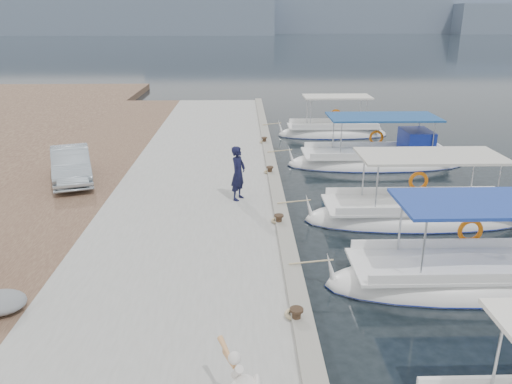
# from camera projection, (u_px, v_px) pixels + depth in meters

# --- Properties ---
(ground) EXTENTS (400.00, 400.00, 0.00)m
(ground) POSITION_uv_depth(u_px,v_px,m) (295.00, 264.00, 13.54)
(ground) COLOR black
(ground) RESTS_ON ground
(concrete_quay) EXTENTS (6.00, 40.00, 0.50)m
(concrete_quay) POSITION_uv_depth(u_px,v_px,m) (199.00, 194.00, 18.09)
(concrete_quay) COLOR #9C9C97
(concrete_quay) RESTS_ON ground
(quay_curb) EXTENTS (0.44, 40.00, 0.12)m
(quay_curb) POSITION_uv_depth(u_px,v_px,m) (276.00, 185.00, 18.06)
(quay_curb) COLOR gray
(quay_curb) RESTS_ON concrete_quay
(cobblestone_strip) EXTENTS (4.00, 40.00, 0.50)m
(cobblestone_strip) POSITION_uv_depth(u_px,v_px,m) (60.00, 195.00, 17.96)
(cobblestone_strip) COLOR brown
(cobblestone_strip) RESTS_ON ground
(distant_hills) EXTENTS (330.00, 60.00, 18.00)m
(distant_hills) POSITION_uv_depth(u_px,v_px,m) (318.00, 13.00, 201.74)
(distant_hills) COLOR slate
(distant_hills) RESTS_ON ground
(fishing_caique_b) EXTENTS (7.42, 2.30, 2.83)m
(fishing_caique_b) POSITION_uv_depth(u_px,v_px,m) (472.00, 280.00, 12.43)
(fishing_caique_b) COLOR white
(fishing_caique_b) RESTS_ON ground
(fishing_caique_c) EXTENTS (7.50, 2.33, 2.83)m
(fishing_caique_c) POSITION_uv_depth(u_px,v_px,m) (418.00, 217.00, 16.38)
(fishing_caique_c) COLOR white
(fishing_caique_c) RESTS_ON ground
(fishing_caique_d) EXTENTS (7.94, 2.52, 2.83)m
(fishing_caique_d) POSITION_uv_depth(u_px,v_px,m) (377.00, 161.00, 22.45)
(fishing_caique_d) COLOR white
(fishing_caique_d) RESTS_ON ground
(fishing_caique_e) EXTENTS (6.13, 1.98, 2.83)m
(fishing_caique_e) POSITION_uv_depth(u_px,v_px,m) (333.00, 134.00, 28.02)
(fishing_caique_e) COLOR white
(fishing_caique_e) RESTS_ON ground
(mooring_bollards) EXTENTS (0.28, 20.28, 0.33)m
(mooring_bollards) POSITION_uv_depth(u_px,v_px,m) (279.00, 219.00, 14.71)
(mooring_bollards) COLOR black
(mooring_bollards) RESTS_ON concrete_quay
(fisherman) EXTENTS (0.69, 0.79, 1.83)m
(fisherman) POSITION_uv_depth(u_px,v_px,m) (238.00, 173.00, 16.58)
(fisherman) COLOR black
(fisherman) RESTS_ON concrete_quay
(parked_car) EXTENTS (2.53, 4.05, 1.26)m
(parked_car) POSITION_uv_depth(u_px,v_px,m) (71.00, 165.00, 18.54)
(parked_car) COLOR #A6B3BD
(parked_car) RESTS_ON cobblestone_strip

